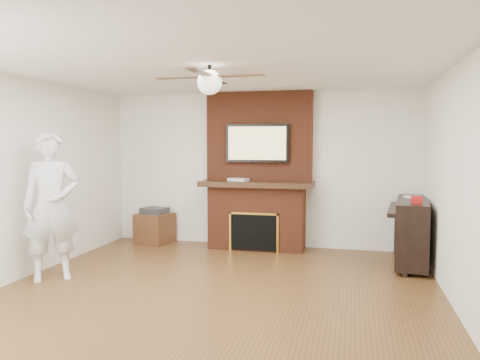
% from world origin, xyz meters
% --- Properties ---
extents(room_shell, '(5.36, 5.86, 2.86)m').
position_xyz_m(room_shell, '(0.00, 0.00, 1.25)').
color(room_shell, '#523418').
rests_on(room_shell, ground).
extents(fireplace, '(1.78, 0.64, 2.50)m').
position_xyz_m(fireplace, '(0.00, 2.55, 1.00)').
color(fireplace, brown).
rests_on(fireplace, ground).
extents(tv, '(1.00, 0.08, 0.60)m').
position_xyz_m(tv, '(0.00, 2.50, 1.68)').
color(tv, black).
rests_on(tv, fireplace).
extents(ceiling_fan, '(1.21, 1.21, 0.31)m').
position_xyz_m(ceiling_fan, '(-0.00, 0.00, 2.33)').
color(ceiling_fan, black).
rests_on(ceiling_fan, room_shell).
extents(person, '(0.80, 0.77, 1.83)m').
position_xyz_m(person, '(-2.10, 0.22, 0.91)').
color(person, silver).
rests_on(person, ground).
extents(side_table, '(0.62, 0.62, 0.60)m').
position_xyz_m(side_table, '(-1.75, 2.48, 0.28)').
color(side_table, '#4F2C16').
rests_on(side_table, ground).
extents(piano, '(0.66, 1.43, 1.00)m').
position_xyz_m(piano, '(2.28, 2.00, 0.49)').
color(piano, black).
rests_on(piano, ground).
extents(cable_box, '(0.35, 0.25, 0.04)m').
position_xyz_m(cable_box, '(-0.30, 2.45, 1.10)').
color(cable_box, silver).
rests_on(cable_box, fireplace).
extents(candle_orange, '(0.07, 0.07, 0.13)m').
position_xyz_m(candle_orange, '(-0.20, 2.30, 0.06)').
color(candle_orange, red).
rests_on(candle_orange, ground).
extents(candle_green, '(0.07, 0.07, 0.08)m').
position_xyz_m(candle_green, '(-0.00, 2.37, 0.04)').
color(candle_green, '#448736').
rests_on(candle_green, ground).
extents(candle_cream, '(0.09, 0.09, 0.12)m').
position_xyz_m(candle_cream, '(0.03, 2.30, 0.06)').
color(candle_cream, beige).
rests_on(candle_cream, ground).
extents(candle_blue, '(0.06, 0.06, 0.08)m').
position_xyz_m(candle_blue, '(0.16, 2.33, 0.04)').
color(candle_blue, navy).
rests_on(candle_blue, ground).
extents(candle_green_extra, '(0.07, 0.07, 0.08)m').
position_xyz_m(candle_green_extra, '(0.08, 2.37, 0.04)').
color(candle_green_extra, '#4D8E39').
rests_on(candle_green_extra, ground).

